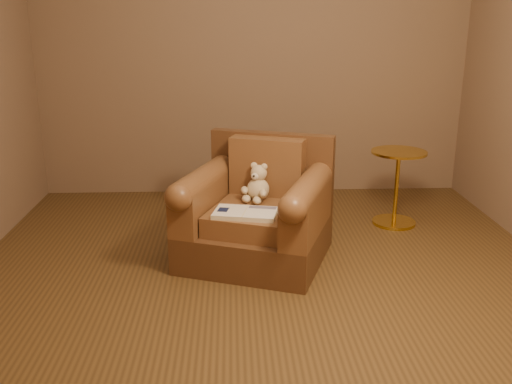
{
  "coord_description": "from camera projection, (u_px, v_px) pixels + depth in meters",
  "views": [
    {
      "loc": [
        -0.21,
        -3.39,
        1.66
      ],
      "look_at": [
        -0.05,
        0.31,
        0.51
      ],
      "focal_mm": 40.0,
      "sensor_mm": 36.0,
      "label": 1
    }
  ],
  "objects": [
    {
      "name": "floor",
      "position": [
        265.0,
        280.0,
        3.74
      ],
      "size": [
        4.0,
        4.0,
        0.0
      ],
      "primitive_type": "plane",
      "color": "brown",
      "rests_on": "ground"
    },
    {
      "name": "room",
      "position": [
        267.0,
        5.0,
        3.22
      ],
      "size": [
        4.02,
        4.02,
        2.71
      ],
      "color": "#80654E",
      "rests_on": "ground"
    },
    {
      "name": "guidebook",
      "position": [
        245.0,
        213.0,
        3.75
      ],
      "size": [
        0.45,
        0.33,
        0.03
      ],
      "rotation": [
        0.0,
        0.0,
        -0.21
      ],
      "color": "beige",
      "rests_on": "armchair"
    },
    {
      "name": "side_table",
      "position": [
        397.0,
        185.0,
        4.65
      ],
      "size": [
        0.44,
        0.44,
        0.62
      ],
      "color": "gold",
      "rests_on": "floor"
    },
    {
      "name": "teddy_bear",
      "position": [
        257.0,
        186.0,
        4.03
      ],
      "size": [
        0.2,
        0.23,
        0.27
      ],
      "rotation": [
        0.0,
        0.0,
        -0.53
      ],
      "color": "beige",
      "rests_on": "armchair"
    },
    {
      "name": "armchair",
      "position": [
        257.0,
        214.0,
        4.01
      ],
      "size": [
        1.18,
        1.15,
        0.84
      ],
      "rotation": [
        0.0,
        0.0,
        -0.35
      ],
      "color": "#55341C",
      "rests_on": "floor"
    }
  ]
}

